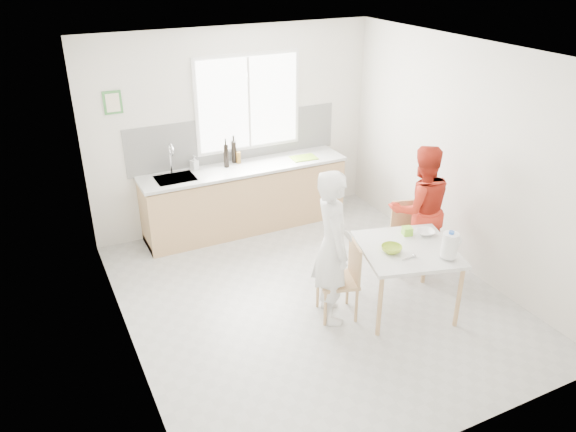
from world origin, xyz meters
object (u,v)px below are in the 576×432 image
Objects in this scene: chair_left at (344,276)px; wine_bottle_b at (234,152)px; milk_jug at (450,245)px; wine_bottle_a at (226,155)px; dining_table at (407,254)px; bowl_green at (392,249)px; bowl_white at (425,232)px; person_white at (333,247)px; chair_far at (408,233)px; person_red at (420,209)px.

wine_bottle_b is (-0.21, 2.56, 0.60)m from chair_left.
milk_jug is 3.29m from wine_bottle_b.
wine_bottle_a is (-1.26, 2.98, 0.18)m from milk_jug.
milk_jug is at bearing -56.25° from dining_table.
bowl_green is at bearing -72.64° from wine_bottle_a.
wine_bottle_a reaches higher than bowl_green.
milk_jug reaches higher than bowl_white.
chair_left is at bearing -90.00° from person_white.
bowl_white is at bearing -77.39° from person_white.
person_white reaches higher than chair_left.
wine_bottle_b is at bearing 35.97° from wine_bottle_a.
dining_table is 3.72× the size of wine_bottle_a.
wine_bottle_b is (-1.11, 3.10, 0.17)m from milk_jug.
dining_table is 0.84m from person_white.
dining_table is at bearing -90.00° from person_white.
chair_far is 1.47m from person_white.
bowl_green is at bearing 84.12° from chair_left.
chair_left is at bearing 178.68° from bowl_white.
wine_bottle_a is (-1.67, 2.00, 0.29)m from person_red.
milk_jug is at bearing -91.35° from chair_far.
person_red reaches higher than bowl_green.
bowl_white is at bearing 24.25° from dining_table.
person_red reaches higher than milk_jug.
milk_jug is at bearing -39.14° from bowl_green.
wine_bottle_b is at bearing 140.39° from chair_far.
person_red is 7.98× the size of bowl_white.
bowl_green is (-0.21, 0.01, 0.11)m from dining_table.
chair_far is at bearing 69.38° from bowl_white.
milk_jug is (-0.32, -1.05, 0.43)m from chair_far.
chair_far is 2.58m from wine_bottle_a.
chair_left is (-0.66, 0.18, -0.20)m from dining_table.
person_white is at bearing 166.28° from milk_jug.
bowl_green is 0.58m from bowl_white.
dining_table is at bearing 59.74° from person_red.
wine_bottle_b is (-1.51, 2.12, 0.28)m from person_red.
milk_jug is at bearing -70.29° from wine_bottle_b.
dining_table is at bearing -68.67° from wine_bottle_a.
bowl_white is (0.56, 0.15, -0.01)m from bowl_green.
bowl_green is 2.83m from wine_bottle_b.
chair_left is 2.64m from wine_bottle_b.
wine_bottle_a reaches higher than bowl_white.
chair_far is 1.07m from bowl_green.
person_white is 1.15m from bowl_white.
person_white is 1.49m from person_red.
dining_table is at bearing -72.36° from wine_bottle_b.
bowl_white is at bearing 104.23° from chair_left.
dining_table is 0.49m from milk_jug.
chair_far is 0.34m from person_red.
person_white is 2.53m from wine_bottle_b.
dining_table is 2.85m from wine_bottle_a.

